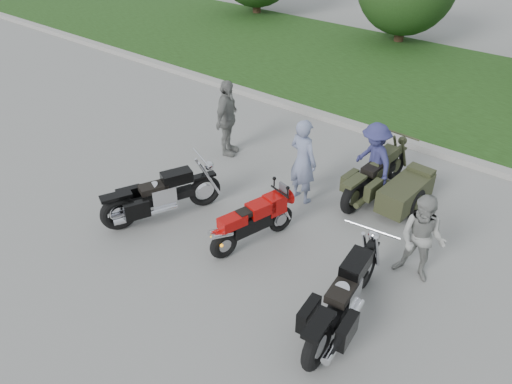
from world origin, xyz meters
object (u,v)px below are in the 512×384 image
Objects in this scene: cruiser_right at (342,301)px; person_denim at (374,160)px; cruiser_left at (158,198)px; cruiser_sidecar at (392,186)px; sportbike_red at (251,222)px; person_grey at (422,239)px; person_stripe at (303,161)px; person_back at (227,118)px.

person_denim is at bearing 104.27° from cruiser_right.
cruiser_sidecar is at bearing 68.72° from cruiser_left.
sportbike_red is 3.10m from cruiser_sidecar.
cruiser_sidecar is at bearing 78.24° from sportbike_red.
person_grey is at bearing 68.99° from cruiser_right.
person_stripe reaches higher than sportbike_red.
person_denim is at bearing -100.69° from person_back.
person_back is (-3.50, -0.55, 0.10)m from person_denim.
person_stripe is 0.98× the size of person_back.
cruiser_left is 1.25× the size of person_back.
sportbike_red is at bearing -77.26° from person_denim.
person_stripe is at bearing 109.37° from sportbike_red.
person_denim is (0.88, 2.87, 0.30)m from sportbike_red.
person_stripe is at bearing -121.29° from person_back.
person_stripe is (-2.40, 2.47, 0.39)m from cruiser_right.
sportbike_red is 1.00× the size of person_stripe.
sportbike_red is at bearing 156.48° from cruiser_right.
cruiser_left is 2.94m from person_stripe.
person_stripe is (-1.53, -0.96, 0.46)m from cruiser_sidecar.
person_grey is 2.56m from person_denim.
sportbike_red is at bearing 103.94° from person_stripe.
person_stripe is (-0.14, 1.80, 0.39)m from sportbike_red.
cruiser_sidecar is (-0.87, 3.43, -0.07)m from cruiser_right.
person_denim is (1.02, 1.06, -0.09)m from person_stripe.
sportbike_red is at bearing -113.39° from cruiser_sidecar.
cruiser_right is 3.80m from person_denim.
sportbike_red is at bearing 38.76° from cruiser_left.
cruiser_right is 1.80m from person_grey.
person_denim is (-1.81, 1.80, 0.02)m from person_grey.
cruiser_left is at bearing -150.40° from sportbike_red.
person_stripe is 1.13× the size of person_grey.
person_back is (-2.48, 0.51, 0.02)m from person_stripe.
person_stripe is 2.93m from person_grey.
person_stripe is (1.78, 2.31, 0.42)m from cruiser_left.
person_stripe is at bearing 127.08° from cruiser_right.
person_grey is at bearing -49.37° from cruiser_sidecar.
person_stripe is at bearing 76.41° from cruiser_left.
sportbike_red is 1.99m from cruiser_left.
cruiser_right is 5.74m from person_back.
person_denim is 3.54m from person_back.
person_stripe is at bearing -144.52° from cruiser_sidecar.
person_grey is at bearing 174.83° from person_stripe.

